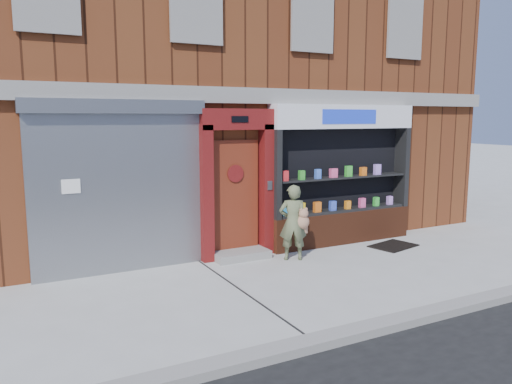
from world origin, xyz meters
TOP-DOWN VIEW (x-y plane):
  - ground at (0.00, 0.00)m, footprint 80.00×80.00m
  - curb at (0.00, -2.15)m, footprint 60.00×0.30m
  - building at (-0.00, 5.99)m, footprint 12.00×8.16m
  - shutter_bay at (-3.00, 1.93)m, footprint 3.10×0.30m
  - red_door_bay at (-0.75, 1.86)m, footprint 1.52×0.58m
  - pharmacy_bay at (1.75, 1.81)m, footprint 3.50×0.41m
  - woman at (0.12, 1.16)m, footprint 0.64×0.55m
  - doormat at (2.55, 1.01)m, footprint 1.09×0.88m

SIDE VIEW (x-z plane):
  - ground at x=0.00m, z-range 0.00..0.00m
  - doormat at x=2.55m, z-range 0.00..0.02m
  - curb at x=0.00m, z-range 0.00..0.12m
  - woman at x=0.12m, z-range 0.00..1.47m
  - pharmacy_bay at x=1.75m, z-range -0.13..2.87m
  - red_door_bay at x=-0.75m, z-range 0.01..2.91m
  - shutter_bay at x=-3.00m, z-range 0.20..3.24m
  - building at x=0.00m, z-range 0.00..8.00m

